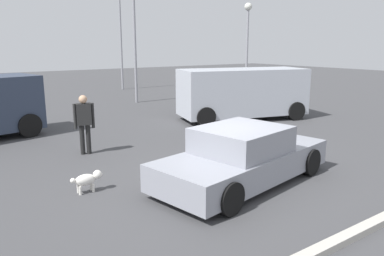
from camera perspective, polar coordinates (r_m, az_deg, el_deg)
ground_plane at (r=8.72m, az=5.07°, el=-8.07°), size 80.00×80.00×0.00m
sedan_foreground at (r=8.53m, az=7.70°, el=-4.41°), size 4.69×2.53×1.30m
dog at (r=8.32m, az=-15.49°, el=-7.46°), size 0.69×0.25×0.44m
van_white at (r=15.82m, az=7.66°, el=5.38°), size 5.52×3.35×2.08m
pedestrian at (r=11.01m, az=-15.97°, el=1.27°), size 0.55×0.35×1.69m
parking_curb at (r=6.83m, az=23.00°, el=-14.59°), size 7.88×0.20×0.12m
light_post_near at (r=23.10m, az=8.37°, el=14.12°), size 0.44×0.44×5.42m
light_post_mid at (r=26.90m, az=-10.78°, el=15.33°), size 0.44×0.44×6.66m
light_post_far at (r=20.50m, az=-8.72°, el=15.68°), size 0.44×0.44×6.24m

